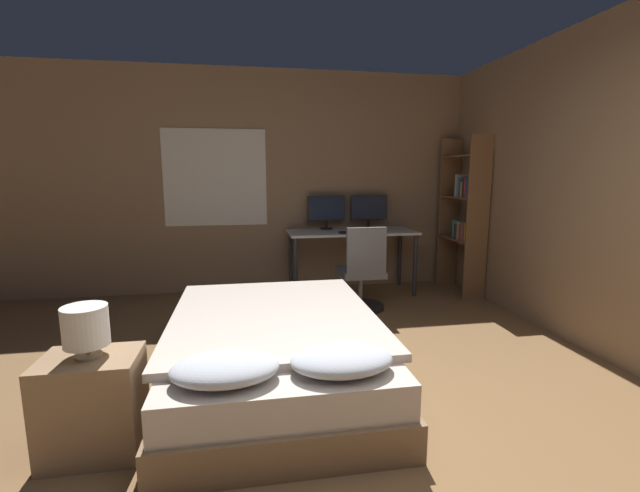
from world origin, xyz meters
TOP-DOWN VIEW (x-y plane):
  - wall_back at (-0.01, 3.82)m, footprint 12.00×0.08m
  - wall_side_right at (2.12, 1.50)m, footprint 0.06×12.00m
  - bed at (-0.50, 1.26)m, footprint 1.42×2.05m
  - nightstand at (-1.50, 0.67)m, footprint 0.48×0.36m
  - bedside_lamp at (-1.50, 0.67)m, footprint 0.22×0.22m
  - desk at (0.58, 3.43)m, footprint 1.54×0.63m
  - monitor_left at (0.31, 3.64)m, footprint 0.47×0.16m
  - monitor_right at (0.86, 3.64)m, footprint 0.47×0.16m
  - keyboard at (0.58, 3.22)m, footprint 0.39×0.13m
  - computer_mouse at (0.87, 3.22)m, footprint 0.07×0.05m
  - office_chair at (0.53, 2.75)m, footprint 0.52×0.52m
  - bookshelf at (1.94, 3.21)m, footprint 0.28×0.73m

SIDE VIEW (x-z plane):
  - bed at x=-0.50m, z-range -0.04..0.52m
  - nightstand at x=-1.50m, z-range 0.00..0.54m
  - office_chair at x=0.53m, z-range -0.10..0.82m
  - desk at x=0.58m, z-range 0.29..1.07m
  - bedside_lamp at x=-1.50m, z-range 0.56..0.83m
  - keyboard at x=0.58m, z-range 0.78..0.79m
  - computer_mouse at x=0.87m, z-range 0.78..0.81m
  - monitor_left at x=0.31m, z-range 0.81..1.22m
  - monitor_right at x=0.86m, z-range 0.81..1.22m
  - bookshelf at x=1.94m, z-range 0.09..1.98m
  - wall_side_right at x=2.12m, z-range 0.00..2.70m
  - wall_back at x=-0.01m, z-range 0.00..2.70m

